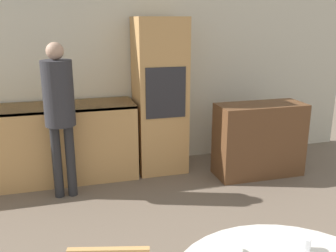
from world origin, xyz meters
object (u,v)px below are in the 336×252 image
object	(u,v)px
oven_unit	(160,96)
bowl_centre	(229,252)
sideboard	(259,140)
cup	(305,244)
person_standing	(59,104)

from	to	relation	value
oven_unit	bowl_centre	bearing A→B (deg)	-97.82
sideboard	bowl_centre	world-z (taller)	sideboard
oven_unit	sideboard	distance (m)	1.34
cup	sideboard	bearing A→B (deg)	65.32
oven_unit	person_standing	size ratio (longest dim) A/B	1.15
oven_unit	person_standing	world-z (taller)	oven_unit
oven_unit	cup	world-z (taller)	oven_unit
cup	bowl_centre	distance (m)	0.39
person_standing	bowl_centre	xyz separation A→B (m)	(0.79, -2.46, -0.26)
bowl_centre	sideboard	bearing A→B (deg)	57.89
sideboard	person_standing	world-z (taller)	person_standing
oven_unit	cup	distance (m)	3.04
oven_unit	sideboard	bearing A→B (deg)	-24.89
sideboard	oven_unit	bearing A→B (deg)	155.11
person_standing	sideboard	bearing A→B (deg)	-0.46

